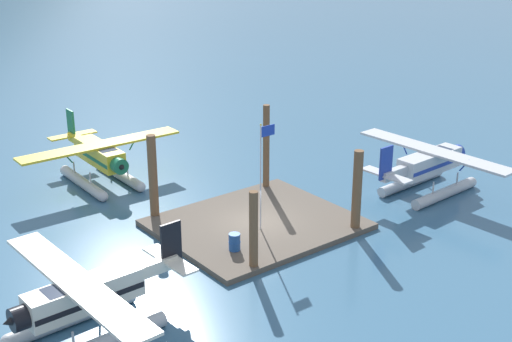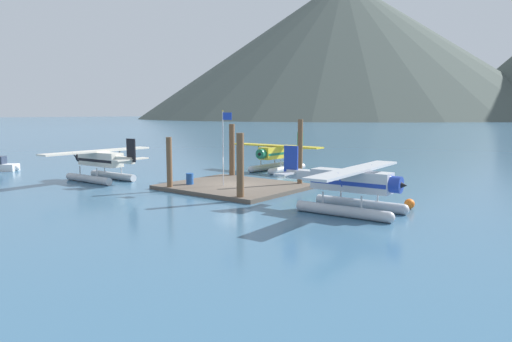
% 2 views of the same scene
% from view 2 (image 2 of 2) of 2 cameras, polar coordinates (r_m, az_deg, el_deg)
% --- Properties ---
extents(ground_plane, '(1200.00, 1200.00, 0.00)m').
position_cam_2_polar(ground_plane, '(36.55, -2.72, -2.16)').
color(ground_plane, '#38607F').
extents(dock_platform, '(10.12, 8.55, 0.30)m').
position_cam_2_polar(dock_platform, '(36.53, -2.72, -1.93)').
color(dock_platform, brown).
rests_on(dock_platform, ground).
extents(piling_near_left, '(0.43, 0.43, 4.11)m').
position_cam_2_polar(piling_near_left, '(35.77, -10.62, 0.84)').
color(piling_near_left, brown).
rests_on(piling_near_left, ground).
extents(piling_near_right, '(0.50, 0.50, 4.61)m').
position_cam_2_polar(piling_near_right, '(30.97, -1.95, 0.45)').
color(piling_near_right, brown).
rests_on(piling_near_right, ground).
extents(piling_far_left, '(0.50, 0.50, 4.93)m').
position_cam_2_polar(piling_far_left, '(41.93, -2.98, 2.44)').
color(piling_far_left, brown).
rests_on(piling_far_left, ground).
extents(piling_far_right, '(0.40, 0.40, 5.42)m').
position_cam_2_polar(piling_far_right, '(37.03, 5.45, 2.17)').
color(piling_far_right, brown).
rests_on(piling_far_right, ground).
extents(flagpole, '(0.95, 0.10, 5.82)m').
position_cam_2_polar(flagpole, '(35.65, -3.94, 3.96)').
color(flagpole, silver).
rests_on(flagpole, dock_platform).
extents(fuel_drum, '(0.62, 0.62, 0.88)m').
position_cam_2_polar(fuel_drum, '(37.01, -8.16, -0.95)').
color(fuel_drum, '#1E4C99').
rests_on(fuel_drum, dock_platform).
extents(mooring_buoy, '(0.63, 0.63, 0.63)m').
position_cam_2_polar(mooring_buoy, '(30.33, 18.38, -3.86)').
color(mooring_buoy, orange).
rests_on(mooring_buoy, ground).
extents(mountain_ridge_west_peak, '(416.29, 416.29, 141.73)m').
position_cam_2_polar(mountain_ridge_west_peak, '(501.56, 10.60, 14.52)').
color(mountain_ridge_west_peak, '#424C47').
rests_on(mountain_ridge_west_peak, ground).
extents(seaplane_yellow_bow_left, '(10.42, 7.98, 3.84)m').
position_cam_2_polar(seaplane_yellow_bow_left, '(47.30, 2.66, 1.90)').
color(seaplane_yellow_bow_left, '#B7BABF').
rests_on(seaplane_yellow_bow_left, ground).
extents(seaplane_silver_stbd_aft, '(7.98, 10.45, 3.84)m').
position_cam_2_polar(seaplane_silver_stbd_aft, '(28.03, 11.67, -1.91)').
color(seaplane_silver_stbd_aft, '#B7BABF').
rests_on(seaplane_silver_stbd_aft, ground).
extents(seaplane_cream_port_aft, '(7.98, 10.44, 3.84)m').
position_cam_2_polar(seaplane_cream_port_aft, '(42.58, -18.63, 0.94)').
color(seaplane_cream_port_aft, '#B7BABF').
rests_on(seaplane_cream_port_aft, ground).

